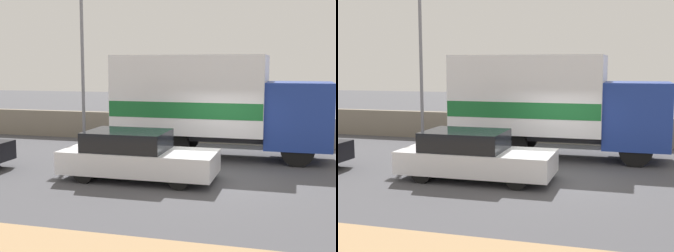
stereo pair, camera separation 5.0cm
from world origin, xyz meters
The scene contains 5 objects.
ground_plane centered at (0.00, 0.00, 0.00)m, with size 80.00×80.00×0.00m, color #47474C.
stone_wall_backdrop centered at (0.00, 6.01, 0.60)m, with size 60.00×0.35×1.19m.
street_lamp centered at (-6.62, 5.17, 4.66)m, with size 0.56×0.28×8.19m.
box_truck centered at (-0.66, 3.06, 1.98)m, with size 7.55×2.52×3.63m.
car_hatchback centered at (-2.10, -0.86, 0.70)m, with size 4.44×1.84×1.41m.
Camera 1 is at (2.31, -13.40, 3.30)m, focal length 50.00 mm.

